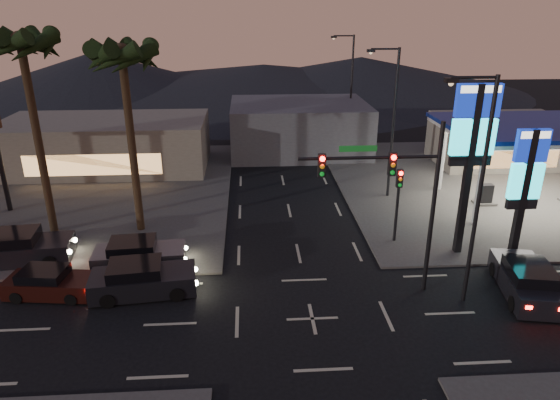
{
  "coord_description": "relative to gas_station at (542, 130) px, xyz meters",
  "views": [
    {
      "loc": [
        -2.54,
        -17.78,
        12.48
      ],
      "look_at": [
        -0.97,
        6.29,
        3.0
      ],
      "focal_mm": 32.0,
      "sensor_mm": 36.0,
      "label": 1
    }
  ],
  "objects": [
    {
      "name": "suv_station",
      "position": [
        -6.01,
        -10.72,
        -4.34
      ],
      "size": [
        2.85,
        5.07,
        1.6
      ],
      "color": "black",
      "rests_on": "ground"
    },
    {
      "name": "palm_a",
      "position": [
        -25.0,
        -2.5,
        4.35
      ],
      "size": [
        4.41,
        4.41,
        10.86
      ],
      "color": "black",
      "rests_on": "ground"
    },
    {
      "name": "streetlight_near",
      "position": [
        -9.21,
        -11.0,
        0.64
      ],
      "size": [
        2.14,
        0.25,
        10.0
      ],
      "color": "black",
      "rests_on": "ground"
    },
    {
      "name": "traffic_signal_mast",
      "position": [
        -12.24,
        -10.01,
        0.15
      ],
      "size": [
        6.1,
        0.39,
        8.0
      ],
      "color": "black",
      "rests_on": "ground"
    },
    {
      "name": "pedestal_signal",
      "position": [
        -10.5,
        -5.02,
        -2.16
      ],
      "size": [
        0.32,
        0.39,
        4.3
      ],
      "color": "black",
      "rests_on": "ground"
    },
    {
      "name": "corner_lot_ne",
      "position": [
        0.0,
        4.0,
        -5.02
      ],
      "size": [
        24.0,
        24.0,
        0.12
      ],
      "primitive_type": "cube",
      "color": "#47443F",
      "rests_on": "ground"
    },
    {
      "name": "car_lane_b_mid",
      "position": [
        -30.48,
        -6.02,
        -4.29
      ],
      "size": [
        5.36,
        2.67,
        1.69
      ],
      "color": "black",
      "rests_on": "ground"
    },
    {
      "name": "car_lane_b_front",
      "position": [
        -24.22,
        -6.99,
        -4.38
      ],
      "size": [
        4.74,
        2.23,
        1.51
      ],
      "color": "slate",
      "rests_on": "ground"
    },
    {
      "name": "streetlight_far",
      "position": [
        -9.21,
        16.0,
        0.64
      ],
      "size": [
        2.14,
        0.25,
        10.0
      ],
      "color": "black",
      "rests_on": "ground"
    },
    {
      "name": "convenience_store",
      "position": [
        2.0,
        9.0,
        -3.08
      ],
      "size": [
        10.0,
        6.0,
        4.0
      ],
      "primitive_type": "cube",
      "color": "#726B5B",
      "rests_on": "ground"
    },
    {
      "name": "hill_right",
      "position": [
        -1.0,
        48.0,
        -2.58
      ],
      "size": [
        50.0,
        50.0,
        5.0
      ],
      "primitive_type": "cone",
      "color": "black",
      "rests_on": "ground"
    },
    {
      "name": "gas_station",
      "position": [
        0.0,
        0.0,
        0.0
      ],
      "size": [
        12.2,
        8.2,
        5.47
      ],
      "color": "silver",
      "rests_on": "ground"
    },
    {
      "name": "pylon_sign_short",
      "position": [
        -5.0,
        -7.5,
        -0.42
      ],
      "size": [
        1.6,
        0.35,
        7.0
      ],
      "color": "black",
      "rests_on": "ground"
    },
    {
      "name": "streetlight_mid",
      "position": [
        -9.21,
        2.0,
        0.64
      ],
      "size": [
        2.14,
        0.25,
        10.0
      ],
      "color": "black",
      "rests_on": "ground"
    },
    {
      "name": "car_lane_a_mid",
      "position": [
        -27.78,
        -9.34,
        -4.47
      ],
      "size": [
        4.18,
        2.11,
        1.32
      ],
      "color": "black",
      "rests_on": "ground"
    },
    {
      "name": "hill_left",
      "position": [
        -41.0,
        48.0,
        -2.08
      ],
      "size": [
        40.0,
        40.0,
        6.0
      ],
      "primitive_type": "cone",
      "color": "black",
      "rests_on": "ground"
    },
    {
      "name": "building_far_west",
      "position": [
        -30.0,
        10.0,
        -3.08
      ],
      "size": [
        16.0,
        8.0,
        4.0
      ],
      "primitive_type": "cube",
      "color": "#726B5B",
      "rests_on": "ground"
    },
    {
      "name": "hill_center",
      "position": [
        -16.0,
        48.0,
        -3.08
      ],
      "size": [
        60.0,
        60.0,
        4.0
      ],
      "primitive_type": "cone",
      "color": "black",
      "rests_on": "ground"
    },
    {
      "name": "corner_lot_nw",
      "position": [
        -32.0,
        4.0,
        -5.02
      ],
      "size": [
        24.0,
        24.0,
        0.12
      ],
      "primitive_type": "cube",
      "color": "#47443F",
      "rests_on": "ground"
    },
    {
      "name": "palm_b",
      "position": [
        -30.0,
        -2.5,
        4.89
      ],
      "size": [
        4.41,
        4.41,
        11.46
      ],
      "color": "black",
      "rests_on": "ground"
    },
    {
      "name": "building_far_mid",
      "position": [
        -14.0,
        14.0,
        -2.88
      ],
      "size": [
        12.0,
        9.0,
        4.4
      ],
      "primitive_type": "cube",
      "color": "#4C4C51",
      "rests_on": "ground"
    },
    {
      "name": "car_lane_a_front",
      "position": [
        -23.58,
        -9.48,
        -4.35
      ],
      "size": [
        5.0,
        2.49,
        1.58
      ],
      "color": "black",
      "rests_on": "ground"
    },
    {
      "name": "pylon_sign_tall",
      "position": [
        -7.5,
        -6.5,
        1.31
      ],
      "size": [
        2.2,
        0.35,
        9.0
      ],
      "color": "black",
      "rests_on": "ground"
    },
    {
      "name": "ground",
      "position": [
        -16.0,
        -12.0,
        -5.08
      ],
      "size": [
        140.0,
        140.0,
        0.0
      ],
      "primitive_type": "plane",
      "color": "black",
      "rests_on": "ground"
    }
  ]
}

